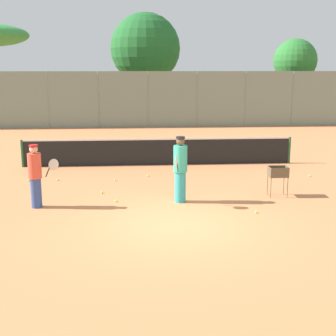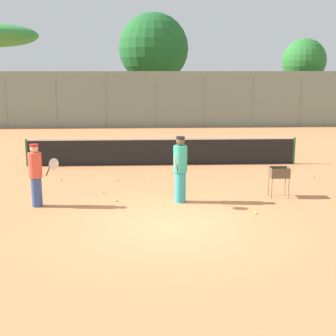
{
  "view_description": "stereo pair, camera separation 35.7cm",
  "coord_description": "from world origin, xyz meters",
  "px_view_note": "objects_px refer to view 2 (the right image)",
  "views": [
    {
      "loc": [
        -0.99,
        -10.95,
        3.84
      ],
      "look_at": [
        -0.01,
        2.12,
        1.0
      ],
      "focal_mm": 50.0,
      "sensor_mm": 36.0,
      "label": 1
    },
    {
      "loc": [
        -0.63,
        -10.97,
        3.84
      ],
      "look_at": [
        -0.01,
        2.12,
        1.0
      ],
      "focal_mm": 50.0,
      "sensor_mm": 36.0,
      "label": 2
    }
  ],
  "objects_px": {
    "tennis_net": "(162,151)",
    "player_red_cap": "(180,169)",
    "player_white_outfit": "(36,174)",
    "ball_cart": "(278,175)"
  },
  "relations": [
    {
      "from": "tennis_net",
      "to": "player_red_cap",
      "type": "xyz_separation_m",
      "value": [
        0.34,
        -5.29,
        0.44
      ]
    },
    {
      "from": "player_white_outfit",
      "to": "player_red_cap",
      "type": "distance_m",
      "value": 4.04
    },
    {
      "from": "tennis_net",
      "to": "player_white_outfit",
      "type": "distance_m",
      "value": 6.64
    },
    {
      "from": "tennis_net",
      "to": "ball_cart",
      "type": "relative_size",
      "value": 11.83
    },
    {
      "from": "ball_cart",
      "to": "player_red_cap",
      "type": "bearing_deg",
      "value": -172.19
    },
    {
      "from": "player_white_outfit",
      "to": "ball_cart",
      "type": "distance_m",
      "value": 7.05
    },
    {
      "from": "tennis_net",
      "to": "player_red_cap",
      "type": "distance_m",
      "value": 5.31
    },
    {
      "from": "player_white_outfit",
      "to": "player_red_cap",
      "type": "relative_size",
      "value": 0.92
    },
    {
      "from": "tennis_net",
      "to": "player_red_cap",
      "type": "height_order",
      "value": "player_red_cap"
    },
    {
      "from": "player_red_cap",
      "to": "ball_cart",
      "type": "bearing_deg",
      "value": 114.87
    }
  ]
}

